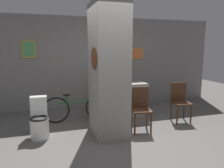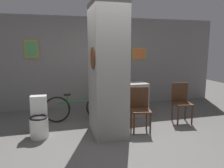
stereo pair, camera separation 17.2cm
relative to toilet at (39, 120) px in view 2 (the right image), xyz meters
name	(u,v)px [view 2 (the right image)]	position (x,y,z in m)	size (l,w,h in m)	color
ground_plane	(115,142)	(1.37, -0.67, -0.33)	(14.00, 14.00, 0.00)	#5B5956
wall_back	(90,63)	(1.38, 1.96, 0.97)	(8.00, 0.09, 2.60)	gray
pillar_center	(107,70)	(1.35, -0.21, 0.97)	(0.66, 0.93, 2.60)	gray
counter_shelf	(120,101)	(1.91, 0.71, 0.09)	(1.38, 0.44, 0.85)	gray
toilet	(39,120)	(0.00, 0.00, 0.00)	(0.35, 0.51, 0.78)	white
chair_near_pillar	(140,107)	(2.04, -0.25, 0.18)	(0.46, 0.46, 0.92)	#422616
chair_by_doorway	(181,101)	(3.19, 0.02, 0.18)	(0.44, 0.44, 0.92)	#422616
bicycle	(78,107)	(0.86, 0.72, -0.01)	(1.62, 0.42, 0.67)	black
bottle_tall	(108,80)	(1.60, 0.77, 0.61)	(0.07, 0.07, 0.24)	silver
bottle_short	(113,81)	(1.72, 0.69, 0.59)	(0.09, 0.09, 0.20)	#19598C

